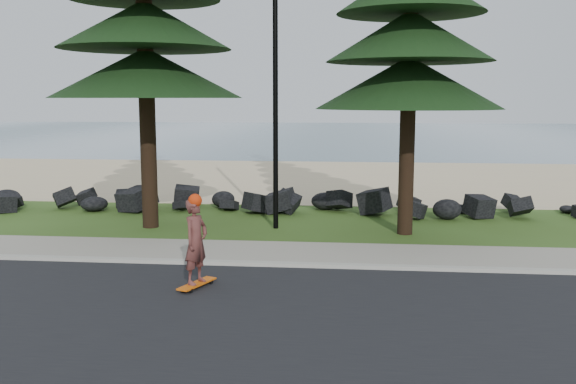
# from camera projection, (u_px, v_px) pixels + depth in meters

# --- Properties ---
(ground) EXTENTS (160.00, 160.00, 0.00)m
(ground) POSITION_uv_depth(u_px,v_px,m) (259.00, 256.00, 14.62)
(ground) COLOR #334C17
(ground) RESTS_ON ground
(road) EXTENTS (160.00, 7.00, 0.02)m
(road) POSITION_uv_depth(u_px,v_px,m) (218.00, 324.00, 10.19)
(road) COLOR black
(road) RESTS_ON ground
(kerb) EXTENTS (160.00, 0.20, 0.10)m
(kerb) POSITION_uv_depth(u_px,v_px,m) (253.00, 264.00, 13.73)
(kerb) COLOR #ACA89A
(kerb) RESTS_ON ground
(sidewalk) EXTENTS (160.00, 2.00, 0.08)m
(sidewalk) POSITION_uv_depth(u_px,v_px,m) (260.00, 252.00, 14.81)
(sidewalk) COLOR #9F9685
(sidewalk) RESTS_ON ground
(beach_sand) EXTENTS (160.00, 15.00, 0.01)m
(beach_sand) POSITION_uv_depth(u_px,v_px,m) (306.00, 178.00, 28.89)
(beach_sand) COLOR beige
(beach_sand) RESTS_ON ground
(ocean) EXTENTS (160.00, 58.00, 0.01)m
(ocean) POSITION_uv_depth(u_px,v_px,m) (333.00, 134.00, 64.82)
(ocean) COLOR #395E6D
(ocean) RESTS_ON ground
(seawall_boulders) EXTENTS (60.00, 2.40, 1.10)m
(seawall_boulders) POSITION_uv_depth(u_px,v_px,m) (285.00, 213.00, 20.13)
(seawall_boulders) COLOR black
(seawall_boulders) RESTS_ON ground
(lamp_post) EXTENTS (0.25, 0.14, 8.14)m
(lamp_post) POSITION_uv_depth(u_px,v_px,m) (275.00, 77.00, 17.17)
(lamp_post) COLOR black
(lamp_post) RESTS_ON ground
(skateboarder) EXTENTS (0.58, 0.98, 1.80)m
(skateboarder) POSITION_uv_depth(u_px,v_px,m) (196.00, 242.00, 11.99)
(skateboarder) COLOR #E15E0D
(skateboarder) RESTS_ON ground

